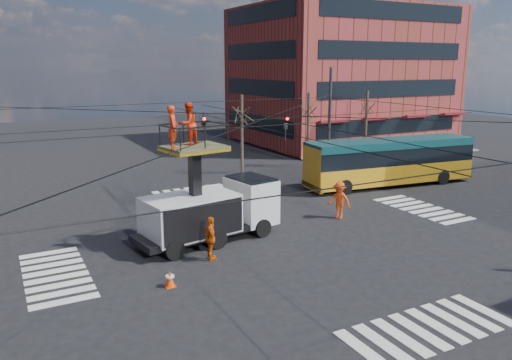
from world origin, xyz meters
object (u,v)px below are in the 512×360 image
(city_bus, at_px, (390,161))
(traffic_cone, at_px, (170,279))
(utility_truck, at_px, (210,197))
(worker_ground, at_px, (211,238))
(flagger, at_px, (339,200))

(city_bus, distance_m, traffic_cone, 20.61)
(utility_truck, xyz_separation_m, worker_ground, (-0.98, -2.35, -1.15))
(city_bus, height_order, traffic_cone, city_bus)
(worker_ground, bearing_deg, city_bus, -56.62)
(city_bus, height_order, flagger, city_bus)
(traffic_cone, xyz_separation_m, worker_ground, (2.41, 1.73, 0.65))
(city_bus, bearing_deg, worker_ground, -150.50)
(utility_truck, height_order, flagger, utility_truck)
(worker_ground, bearing_deg, traffic_cone, 136.25)
(worker_ground, bearing_deg, utility_truck, -12.15)
(city_bus, distance_m, flagger, 9.03)
(worker_ground, xyz_separation_m, flagger, (8.52, 2.28, 0.04))
(city_bus, height_order, worker_ground, city_bus)
(city_bus, distance_m, worker_ground, 17.67)
(utility_truck, bearing_deg, traffic_cone, -138.93)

